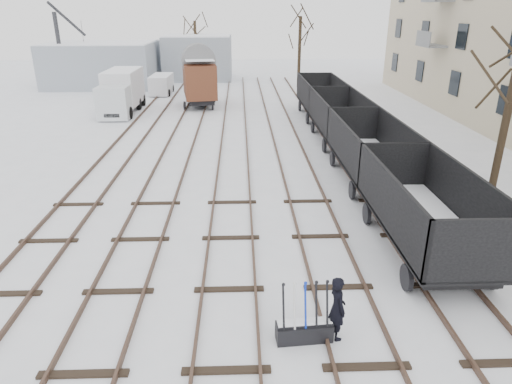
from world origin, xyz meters
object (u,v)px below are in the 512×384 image
at_px(ground_frame, 304,330).
at_px(freight_wagon_a, 424,222).
at_px(worker, 337,308).
at_px(panel_van, 161,84).
at_px(lorry, 121,91).
at_px(box_van_wagon, 199,78).
at_px(crane, 63,67).

relative_size(ground_frame, freight_wagon_a, 0.23).
distance_m(worker, freight_wagon_a, 5.23).
bearing_deg(panel_van, worker, -72.94).
distance_m(ground_frame, lorry, 27.02).
height_order(ground_frame, box_van_wagon, box_van_wagon).
height_order(freight_wagon_a, lorry, lorry).
relative_size(panel_van, crane, 0.50).
height_order(worker, crane, crane).
xyz_separation_m(lorry, crane, (-7.89, 10.79, 0.49)).
bearing_deg(freight_wagon_a, lorry, 123.94).
distance_m(lorry, panel_van, 7.92).
bearing_deg(lorry, ground_frame, -68.18).
xyz_separation_m(ground_frame, freight_wagon_a, (4.23, 4.00, 0.72)).
xyz_separation_m(worker, crane, (-18.60, 35.77, 1.23)).
height_order(ground_frame, panel_van, panel_van).
distance_m(worker, lorry, 27.19).
relative_size(ground_frame, worker, 0.93).
height_order(ground_frame, freight_wagon_a, freight_wagon_a).
distance_m(panel_van, crane, 10.05).
relative_size(lorry, panel_van, 1.72).
bearing_deg(panel_van, crane, 163.63).
bearing_deg(ground_frame, worker, 2.84).
xyz_separation_m(worker, panel_van, (-9.09, 32.71, 0.07)).
relative_size(freight_wagon_a, crane, 0.84).
bearing_deg(box_van_wagon, freight_wagon_a, -78.14).
height_order(freight_wagon_a, crane, crane).
distance_m(ground_frame, box_van_wagon, 27.68).
height_order(box_van_wagon, panel_van, box_van_wagon).
distance_m(ground_frame, freight_wagon_a, 5.86).
xyz_separation_m(ground_frame, panel_van, (-8.34, 32.81, 0.58)).
bearing_deg(worker, ground_frame, 83.80).
relative_size(freight_wagon_a, lorry, 0.98).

